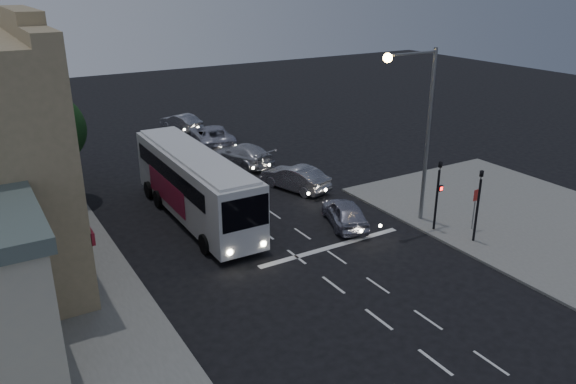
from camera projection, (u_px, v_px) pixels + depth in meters
ground at (320, 275)px, 24.73m from camera, size 120.00×120.00×0.00m
road_markings at (305, 240)px, 27.99m from camera, size 8.00×30.55×0.01m
tour_bus at (195, 183)px, 29.92m from camera, size 2.88×12.13×3.71m
car_suv at (345, 213)px, 29.49m from camera, size 2.93×4.46×1.41m
car_sedan_a at (295, 178)px, 34.45m from camera, size 2.90×4.86×1.51m
car_sedan_b at (243, 154)px, 39.02m from camera, size 3.22×5.52×1.50m
car_sedan_c at (212, 136)px, 43.38m from camera, size 3.78×6.29×1.63m
car_extra at (181, 122)px, 47.90m from camera, size 2.60×4.51×1.41m
traffic_signal_main at (438, 187)px, 28.14m from camera, size 0.25×0.35×4.10m
traffic_signal_side at (479, 197)px, 26.89m from camera, size 0.18×0.15×4.10m
regulatory_sign at (476, 203)px, 28.44m from camera, size 0.45×0.12×2.20m
streetlight at (420, 118)px, 27.97m from camera, size 3.32×0.44×9.00m
street_tree at (49, 127)px, 31.21m from camera, size 4.00×4.00×6.20m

